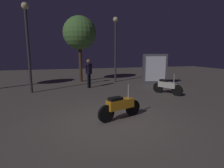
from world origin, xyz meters
name	(u,v)px	position (x,y,z in m)	size (l,w,h in m)	color
ground_plane	(111,122)	(0.00, 0.00, 0.00)	(40.00, 40.00, 0.00)	#605951
motorcycle_orange_foreground	(120,106)	(0.35, 0.16, 0.44)	(1.60, 0.64, 1.11)	black
motorcycle_white_parked_left	(167,86)	(3.87, 2.90, 0.44)	(0.89, 1.50, 1.11)	black
person_rider_beside	(89,71)	(0.15, 5.75, 1.07)	(0.56, 0.51, 1.78)	black
streetlamp_near	(115,41)	(2.42, 7.58, 3.02)	(0.36, 0.36, 4.71)	#38383D
streetlamp_far	(27,36)	(-3.10, 5.23, 3.01)	(0.36, 0.36, 4.69)	#38383D
tree_left_bg	(80,33)	(-0.08, 8.46, 3.60)	(2.43, 2.43, 4.84)	#4C331E
kiosk_billboard	(155,69)	(4.69, 5.75, 1.05)	(1.67, 0.87, 2.10)	#595960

